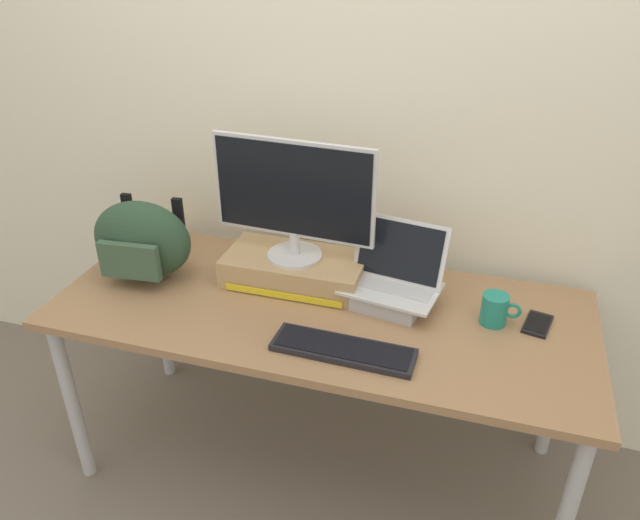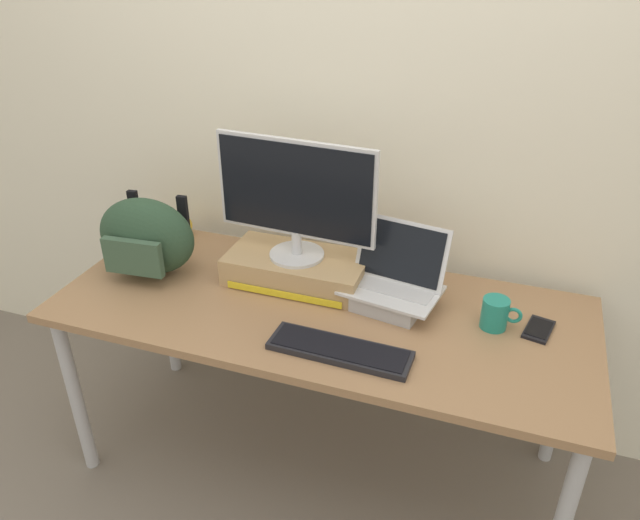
# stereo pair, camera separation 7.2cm
# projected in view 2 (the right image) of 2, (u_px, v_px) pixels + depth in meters

# --- Properties ---
(ground_plane) EXTENTS (20.00, 20.00, 0.00)m
(ground_plane) POSITION_uv_depth(u_px,v_px,m) (320.00, 460.00, 2.42)
(ground_plane) COLOR #70665B
(back_wall) EXTENTS (7.00, 0.10, 2.60)m
(back_wall) POSITION_uv_depth(u_px,v_px,m) (364.00, 107.00, 2.18)
(back_wall) COLOR silver
(back_wall) RESTS_ON ground
(desk) EXTENTS (1.81, 0.75, 0.74)m
(desk) POSITION_uv_depth(u_px,v_px,m) (320.00, 323.00, 2.10)
(desk) COLOR #99704C
(desk) RESTS_ON ground
(toner_box_yellow) EXTENTS (0.50, 0.26, 0.10)m
(toner_box_yellow) POSITION_uv_depth(u_px,v_px,m) (297.00, 268.00, 2.19)
(toner_box_yellow) COLOR tan
(toner_box_yellow) RESTS_ON desk
(desktop_monitor) EXTENTS (0.58, 0.20, 0.43)m
(desktop_monitor) POSITION_uv_depth(u_px,v_px,m) (295.00, 197.00, 2.05)
(desktop_monitor) COLOR silver
(desktop_monitor) RESTS_ON toner_box_yellow
(open_laptop) EXTENTS (0.35, 0.27, 0.27)m
(open_laptop) POSITION_uv_depth(u_px,v_px,m) (392.00, 290.00, 2.05)
(open_laptop) COLOR #ADADB2
(open_laptop) RESTS_ON desk
(external_keyboard) EXTENTS (0.44, 0.14, 0.02)m
(external_keyboard) POSITION_uv_depth(u_px,v_px,m) (340.00, 350.00, 1.83)
(external_keyboard) COLOR black
(external_keyboard) RESTS_ON desk
(messenger_backpack) EXTENTS (0.38, 0.26, 0.29)m
(messenger_backpack) POSITION_uv_depth(u_px,v_px,m) (147.00, 237.00, 2.20)
(messenger_backpack) COLOR #28422D
(messenger_backpack) RESTS_ON desk
(coffee_mug) EXTENTS (0.13, 0.09, 0.10)m
(coffee_mug) POSITION_uv_depth(u_px,v_px,m) (496.00, 313.00, 1.93)
(coffee_mug) COLOR #1E7F70
(coffee_mug) RESTS_ON desk
(cell_phone) EXTENTS (0.10, 0.15, 0.01)m
(cell_phone) POSITION_uv_depth(u_px,v_px,m) (539.00, 329.00, 1.94)
(cell_phone) COLOR black
(cell_phone) RESTS_ON desk
(plush_toy) EXTENTS (0.09, 0.09, 0.09)m
(plush_toy) POSITION_uv_depth(u_px,v_px,m) (181.00, 226.00, 2.50)
(plush_toy) COLOR gold
(plush_toy) RESTS_ON desk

